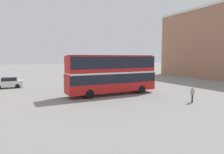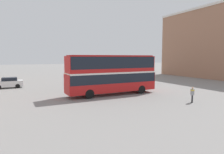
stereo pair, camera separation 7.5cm
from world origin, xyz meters
The scene contains 6 objects.
ground_plane centered at (0.00, 0.00, 0.00)m, with size 240.00×240.00×0.00m, color gray.
double_decker_bus centered at (-0.63, -0.59, 2.80)m, with size 11.40×2.66×4.88m.
pedestrian_foreground centered at (4.77, -8.25, 0.99)m, with size 0.56×0.56×1.62m.
parked_car_kerb_near centered at (-12.27, 11.19, 0.81)m, with size 4.05×1.82×1.60m.
parked_car_kerb_far centered at (9.21, 16.69, 0.79)m, with size 4.75×2.74×1.56m.
parked_car_side_street centered at (-0.26, 12.93, 0.78)m, with size 4.74×2.18×1.56m.
Camera 2 is at (-11.59, -22.62, 4.62)m, focal length 32.00 mm.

